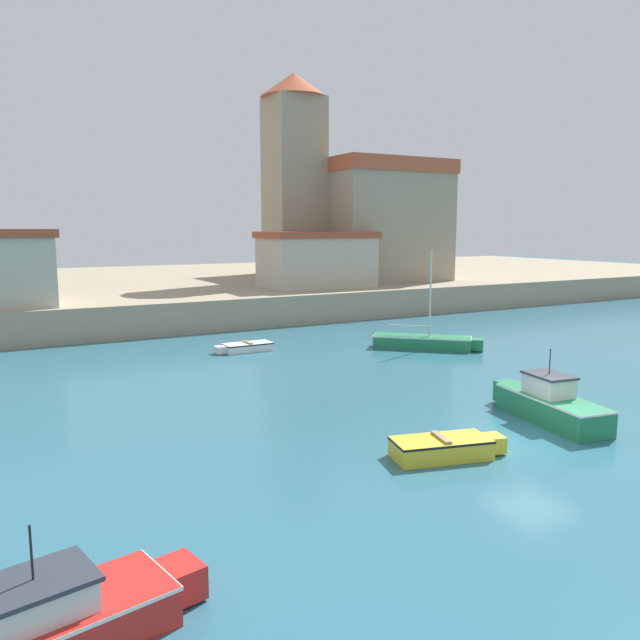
# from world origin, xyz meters

# --- Properties ---
(ground_plane) EXTENTS (200.00, 200.00, 0.00)m
(ground_plane) POSITION_xyz_m (0.00, 0.00, 0.00)
(ground_plane) COLOR #2D667A
(quay_seawall) EXTENTS (120.00, 40.00, 2.09)m
(quay_seawall) POSITION_xyz_m (0.00, 44.41, 1.04)
(quay_seawall) COLOR gray
(quay_seawall) RESTS_ON ground
(motorboat_green_1) EXTENTS (2.19, 5.21, 2.57)m
(motorboat_green_1) POSITION_xyz_m (1.77, 0.96, 0.62)
(motorboat_green_1) COLOR #237A4C
(motorboat_green_1) RESTS_ON ground
(sailboat_green_2) EXTENTS (5.25, 4.90, 5.49)m
(sailboat_green_2) POSITION_xyz_m (6.21, 13.60, 0.41)
(sailboat_green_2) COLOR #237A4C
(sailboat_green_2) RESTS_ON ground
(motorboat_red_3) EXTENTS (5.58, 2.55, 2.23)m
(motorboat_red_3) POSITION_xyz_m (-15.14, -3.83, 0.50)
(motorboat_red_3) COLOR red
(motorboat_red_3) RESTS_ON ground
(dinghy_white_4) EXTENTS (3.21, 1.26, 0.54)m
(dinghy_white_4) POSITION_xyz_m (-2.93, 17.69, 0.26)
(dinghy_white_4) COLOR white
(dinghy_white_4) RESTS_ON ground
(dinghy_yellow_5) EXTENTS (3.58, 1.92, 0.67)m
(dinghy_yellow_5) POSITION_xyz_m (-3.75, -0.09, 0.32)
(dinghy_yellow_5) COLOR yellow
(dinghy_yellow_5) RESTS_ON ground
(church) EXTENTS (15.68, 17.62, 17.41)m
(church) POSITION_xyz_m (14.85, 36.94, 7.96)
(church) COLOR gray
(church) RESTS_ON quay_seawall
(harbor_shed_near_wharf) EXTENTS (8.82, 5.25, 4.36)m
(harbor_shed_near_wharf) POSITION_xyz_m (8.00, 29.71, 4.29)
(harbor_shed_near_wharf) COLOR #BCB29E
(harbor_shed_near_wharf) RESTS_ON quay_seawall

